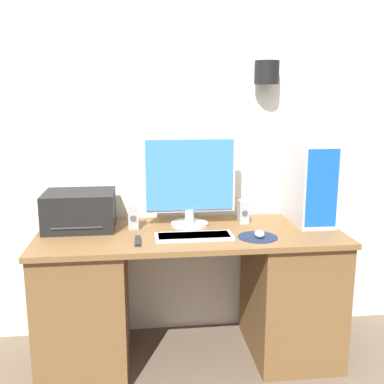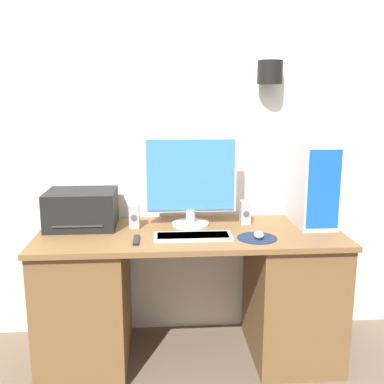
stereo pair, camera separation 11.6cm
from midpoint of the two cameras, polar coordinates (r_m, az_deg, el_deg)
The scene contains 11 objects.
wall_back at distance 2.84m, azimuth 0.47°, elevation 8.25°, with size 6.40×0.20×2.70m.
desk at distance 2.70m, azimuth 1.05°, elevation -12.79°, with size 1.72×0.66×0.79m.
monitor at distance 2.63m, azimuth 1.06°, elevation 1.61°, with size 0.54×0.22×0.53m.
keyboard at distance 2.45m, azimuth 1.48°, elevation -5.65°, with size 0.42×0.15×0.02m.
mousepad at distance 2.48m, azimuth 9.61°, elevation -5.79°, with size 0.22×0.22×0.00m.
mouse at distance 2.46m, azimuth 9.83°, elevation -5.39°, with size 0.05×0.07×0.04m.
computer_tower at distance 2.79m, azimuth 16.11°, elevation 1.12°, with size 0.21×0.42×0.50m.
printer at distance 2.69m, azimuth -12.64°, elevation -2.14°, with size 0.40×0.32×0.22m.
speaker_left at distance 2.64m, azimuth -6.10°, elevation -3.06°, with size 0.06×0.08×0.14m.
speaker_right at distance 2.73m, azimuth 7.96°, elevation -2.58°, with size 0.06×0.08×0.14m.
remote_control at distance 2.40m, azimuth -5.71°, elevation -6.10°, with size 0.03×0.15×0.02m.
Camera 2 is at (-0.16, -2.11, 1.54)m, focal length 42.00 mm.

